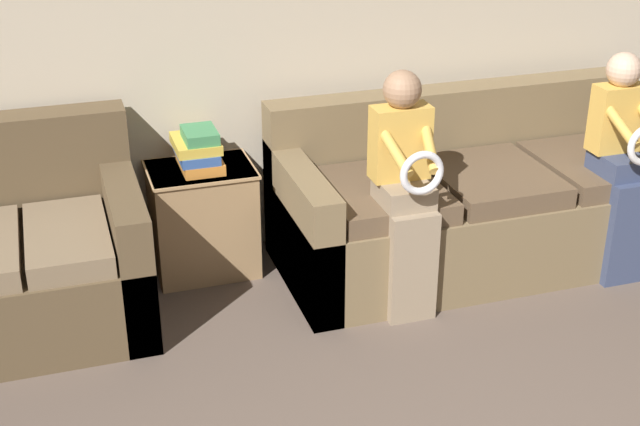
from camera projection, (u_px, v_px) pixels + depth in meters
The scene contains 6 objects.
wall_back at pixel (301, 24), 4.86m from camera, with size 6.96×0.06×2.55m.
couch_main at pixel (477, 202), 5.00m from camera, with size 2.25×0.95×0.91m.
child_left_seated at pixel (406, 183), 4.34m from camera, with size 0.29×0.38×1.24m.
child_right_seated at pixel (622, 156), 4.68m from camera, with size 0.27×0.38×1.22m.
side_shelf at pixel (203, 218), 4.86m from camera, with size 0.57×0.43×0.61m.
book_stack at pixel (198, 150), 4.69m from camera, with size 0.24×0.32×0.22m.
Camera 1 is at (-1.38, -1.39, 2.42)m, focal length 50.00 mm.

